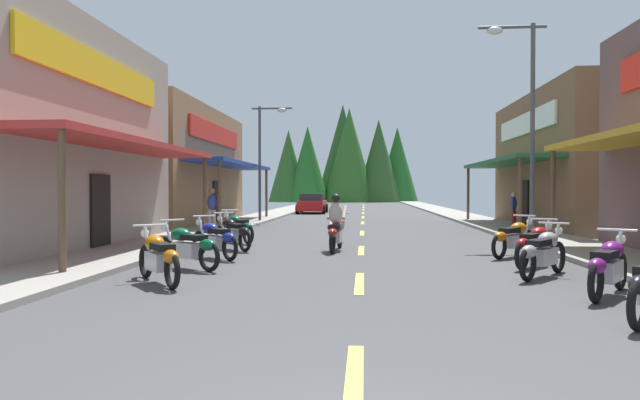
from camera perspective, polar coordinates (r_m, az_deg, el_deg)
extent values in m
cube|color=#424244|center=(32.82, 4.30, -1.99)|extent=(9.68, 89.79, 0.10)
cube|color=gray|center=(33.38, -6.12, -1.76)|extent=(2.38, 89.79, 0.12)
cube|color=gray|center=(33.35, 14.72, -1.79)|extent=(2.38, 89.79, 0.12)
cube|color=#E0C64C|center=(5.16, 3.41, -17.87)|extent=(0.16, 2.40, 0.01)
cube|color=#E0C64C|center=(10.37, 3.95, -8.25)|extent=(0.16, 2.40, 0.01)
cube|color=#E0C64C|center=(15.81, 4.13, -5.04)|extent=(0.16, 2.40, 0.01)
cube|color=#E0C64C|center=(22.11, 4.22, -3.31)|extent=(0.16, 2.40, 0.01)
cube|color=#E0C64C|center=(28.89, 4.28, -2.29)|extent=(0.16, 2.40, 0.01)
cube|color=#E0C64C|center=(34.74, 4.31, -1.73)|extent=(0.16, 2.40, 0.01)
cube|color=#E0C64C|center=(41.01, 4.33, -1.31)|extent=(0.16, 2.40, 0.01)
cube|color=#E0C64C|center=(47.91, 4.35, -0.98)|extent=(0.16, 2.40, 0.01)
cube|color=#E0C64C|center=(53.98, 4.36, -0.75)|extent=(0.16, 2.40, 0.01)
cube|color=#E0C64C|center=(59.09, 4.37, -0.60)|extent=(0.16, 2.40, 0.01)
cube|color=#E0C64C|center=(64.72, 4.37, -0.46)|extent=(0.16, 2.40, 0.01)
cube|color=#B72D28|center=(16.58, -18.37, 5.21)|extent=(1.80, 10.10, 0.16)
cylinder|color=brown|center=(11.85, -24.32, -0.35)|extent=(0.14, 0.14, 2.82)
cylinder|color=brown|center=(20.89, -11.40, 0.27)|extent=(0.14, 0.14, 2.82)
cube|color=yellow|center=(17.19, -21.05, 11.92)|extent=(0.10, 7.86, 0.90)
cube|color=black|center=(16.90, -21.03, -1.17)|extent=(0.08, 1.10, 2.10)
cube|color=olive|center=(29.67, -17.04, 3.19)|extent=(7.10, 12.42, 5.64)
cube|color=navy|center=(28.35, -8.63, 3.49)|extent=(1.80, 11.17, 0.16)
cylinder|color=brown|center=(22.92, -9.96, 0.34)|extent=(0.14, 0.14, 2.82)
cylinder|color=brown|center=(33.47, -5.36, 0.57)|extent=(0.14, 0.14, 2.82)
cube|color=red|center=(28.65, -10.28, 6.47)|extent=(0.10, 8.69, 0.90)
cube|color=black|center=(28.54, -10.30, -0.25)|extent=(0.08, 1.10, 2.10)
cylinder|color=brown|center=(18.16, 22.19, 0.11)|extent=(0.14, 0.14, 2.82)
cube|color=brown|center=(28.05, 26.65, 3.50)|extent=(6.88, 11.83, 5.88)
cube|color=#236033|center=(26.71, 17.98, 3.60)|extent=(1.80, 10.65, 0.16)
cylinder|color=brown|center=(21.55, 19.33, 0.26)|extent=(0.14, 0.14, 2.82)
cylinder|color=brown|center=(31.56, 14.55, 0.51)|extent=(0.14, 0.14, 2.82)
cube|color=white|center=(27.05, 19.74, 7.14)|extent=(0.10, 8.28, 0.90)
cube|color=black|center=(26.91, 19.74, -0.37)|extent=(0.08, 1.10, 2.10)
cylinder|color=#474C51|center=(29.35, -6.03, 3.52)|extent=(0.14, 0.14, 5.92)
cylinder|color=#474C51|center=(29.51, -4.82, 9.09)|extent=(2.06, 0.10, 0.10)
ellipsoid|color=silver|center=(29.41, -3.80, 8.92)|extent=(0.50, 0.30, 0.24)
cylinder|color=#474C51|center=(18.87, 20.41, 6.18)|extent=(0.14, 0.14, 6.78)
cylinder|color=#474C51|center=(19.29, 18.61, 16.02)|extent=(2.06, 0.10, 0.10)
ellipsoid|color=silver|center=(19.14, 17.02, 15.83)|extent=(0.50, 0.30, 0.24)
torus|color=black|center=(7.82, 29.18, -9.09)|extent=(0.50, 0.54, 0.64)
ellipsoid|color=black|center=(7.83, 29.30, -7.38)|extent=(0.47, 0.49, 0.24)
torus|color=black|center=(10.86, 27.74, -6.27)|extent=(0.45, 0.58, 0.64)
torus|color=black|center=(9.41, 25.80, -7.36)|extent=(0.45, 0.58, 0.64)
cube|color=silver|center=(10.13, 26.84, -6.33)|extent=(0.63, 0.73, 0.32)
ellipsoid|color=#721972|center=(10.28, 27.11, -4.42)|extent=(0.59, 0.64, 0.28)
cube|color=black|center=(9.85, 26.53, -4.89)|extent=(0.58, 0.65, 0.12)
ellipsoid|color=#721972|center=(9.43, 25.88, -5.94)|extent=(0.45, 0.50, 0.24)
cylinder|color=silver|center=(10.70, 27.61, -4.60)|extent=(0.26, 0.34, 0.71)
cylinder|color=silver|center=(10.55, 27.49, -2.66)|extent=(0.51, 0.38, 0.04)
sphere|color=white|center=(10.84, 27.80, -3.47)|extent=(0.16, 0.16, 0.16)
torus|color=black|center=(12.50, 22.64, -5.28)|extent=(0.47, 0.57, 0.64)
torus|color=black|center=(11.11, 20.00, -6.05)|extent=(0.47, 0.57, 0.64)
cube|color=silver|center=(11.79, 21.40, -5.26)|extent=(0.65, 0.72, 0.32)
ellipsoid|color=#99999E|center=(11.95, 21.76, -3.64)|extent=(0.60, 0.64, 0.28)
cube|color=black|center=(11.53, 20.96, -4.00)|extent=(0.59, 0.65, 0.12)
ellipsoid|color=#99999E|center=(11.13, 20.11, -4.85)|extent=(0.46, 0.49, 0.24)
cylinder|color=silver|center=(12.35, 22.45, -3.82)|extent=(0.28, 0.33, 0.71)
cylinder|color=silver|center=(12.21, 22.27, -2.13)|extent=(0.50, 0.40, 0.04)
sphere|color=white|center=(12.48, 22.71, -2.85)|extent=(0.16, 0.16, 0.16)
torus|color=black|center=(14.03, 21.78, -4.60)|extent=(0.46, 0.57, 0.64)
torus|color=black|center=(12.63, 19.49, -5.20)|extent=(0.46, 0.57, 0.64)
cube|color=silver|center=(13.32, 20.69, -4.54)|extent=(0.64, 0.73, 0.32)
ellipsoid|color=#A51414|center=(13.48, 21.00, -3.11)|extent=(0.59, 0.64, 0.28)
cube|color=black|center=(13.06, 20.31, -3.41)|extent=(0.58, 0.65, 0.12)
ellipsoid|color=#A51414|center=(12.65, 19.58, -4.14)|extent=(0.46, 0.50, 0.24)
cylinder|color=silver|center=(13.88, 21.61, -3.29)|extent=(0.27, 0.33, 0.71)
cylinder|color=silver|center=(13.74, 21.45, -1.78)|extent=(0.50, 0.39, 0.04)
sphere|color=white|center=(14.01, 21.83, -2.43)|extent=(0.16, 0.16, 0.16)
torus|color=black|center=(15.72, 20.10, -3.99)|extent=(0.50, 0.54, 0.64)
torus|color=black|center=(14.40, 17.43, -4.43)|extent=(0.50, 0.54, 0.64)
cube|color=silver|center=(15.05, 18.83, -3.89)|extent=(0.68, 0.71, 0.32)
ellipsoid|color=#BF660C|center=(15.20, 19.18, -2.64)|extent=(0.61, 0.63, 0.28)
cube|color=black|center=(14.81, 18.38, -2.89)|extent=(0.61, 0.63, 0.12)
ellipsoid|color=#BF660C|center=(14.42, 17.53, -3.50)|extent=(0.47, 0.49, 0.24)
cylinder|color=silver|center=(15.58, 19.89, -2.81)|extent=(0.29, 0.32, 0.71)
cylinder|color=silver|center=(15.45, 19.70, -1.47)|extent=(0.47, 0.43, 0.04)
sphere|color=white|center=(15.71, 20.16, -2.05)|extent=(0.16, 0.16, 0.16)
torus|color=black|center=(11.37, -16.98, -5.87)|extent=(0.47, 0.57, 0.64)
torus|color=black|center=(9.95, -14.53, -6.84)|extent=(0.47, 0.57, 0.64)
cube|color=silver|center=(10.65, -15.84, -5.90)|extent=(0.65, 0.72, 0.32)
ellipsoid|color=#BF660C|center=(10.81, -16.17, -4.09)|extent=(0.60, 0.64, 0.28)
cube|color=black|center=(10.38, -15.43, -4.52)|extent=(0.59, 0.65, 0.12)
ellipsoid|color=#BF660C|center=(9.97, -14.63, -5.50)|extent=(0.46, 0.49, 0.24)
cylinder|color=silver|center=(11.21, -16.81, -4.27)|extent=(0.28, 0.33, 0.71)
cylinder|color=silver|center=(11.07, -16.64, -2.42)|extent=(0.50, 0.40, 0.04)
sphere|color=white|center=(11.35, -17.04, -3.20)|extent=(0.16, 0.16, 0.16)
torus|color=black|center=(13.10, -15.12, -4.95)|extent=(0.58, 0.46, 0.64)
torus|color=black|center=(11.90, -11.00, -5.54)|extent=(0.58, 0.46, 0.64)
cube|color=silver|center=(12.48, -13.16, -4.87)|extent=(0.73, 0.64, 0.32)
ellipsoid|color=#0C5933|center=(12.61, -13.71, -3.35)|extent=(0.64, 0.59, 0.28)
cube|color=black|center=(12.26, -12.47, -3.66)|extent=(0.65, 0.58, 0.12)
ellipsoid|color=#0C5933|center=(11.92, -11.15, -4.42)|extent=(0.50, 0.45, 0.24)
cylinder|color=silver|center=(12.96, -14.80, -3.55)|extent=(0.34, 0.27, 0.71)
cylinder|color=silver|center=(12.84, -14.50, -1.94)|extent=(0.38, 0.51, 0.04)
sphere|color=white|center=(13.08, -15.20, -2.63)|extent=(0.16, 0.16, 0.16)
torus|color=black|center=(14.90, -11.93, -4.22)|extent=(0.52, 0.53, 0.64)
torus|color=black|center=(13.60, -8.98, -4.71)|extent=(0.52, 0.53, 0.64)
cube|color=silver|center=(14.24, -10.52, -4.14)|extent=(0.69, 0.70, 0.32)
ellipsoid|color=navy|center=(14.39, -10.91, -2.81)|extent=(0.62, 0.62, 0.28)
cube|color=black|center=(14.00, -10.03, -3.07)|extent=(0.62, 0.63, 0.12)
ellipsoid|color=navy|center=(13.62, -9.09, -3.73)|extent=(0.48, 0.48, 0.24)
cylinder|color=silver|center=(14.76, -11.70, -2.98)|extent=(0.30, 0.31, 0.71)
cylinder|color=silver|center=(14.63, -11.48, -1.57)|extent=(0.46, 0.45, 0.04)
sphere|color=white|center=(14.89, -11.99, -2.18)|extent=(0.16, 0.16, 0.16)
torus|color=black|center=(16.85, -9.91, -3.61)|extent=(0.49, 0.55, 0.64)
torus|color=black|center=(15.52, -7.51, -4.00)|extent=(0.49, 0.55, 0.64)
cube|color=silver|center=(16.17, -8.76, -3.51)|extent=(0.66, 0.72, 0.32)
ellipsoid|color=black|center=(16.33, -9.08, -2.35)|extent=(0.61, 0.63, 0.28)
cube|color=black|center=(15.93, -8.36, -2.57)|extent=(0.60, 0.64, 0.12)
ellipsoid|color=black|center=(15.54, -7.60, -3.14)|extent=(0.47, 0.49, 0.24)
cylinder|color=silver|center=(16.71, -9.72, -2.51)|extent=(0.28, 0.32, 0.71)
cylinder|color=silver|center=(16.58, -9.54, -1.26)|extent=(0.49, 0.42, 0.04)
sphere|color=white|center=(16.84, -9.96, -1.80)|extent=(0.16, 0.16, 0.16)
torus|color=black|center=(18.97, -9.31, -3.09)|extent=(0.49, 0.56, 0.64)
torus|color=black|center=(17.64, -7.17, -3.39)|extent=(0.49, 0.56, 0.64)
cube|color=silver|center=(18.30, -8.28, -2.99)|extent=(0.66, 0.72, 0.32)
ellipsoid|color=#0C5933|center=(18.46, -8.56, -1.96)|extent=(0.60, 0.64, 0.28)
cube|color=black|center=(18.06, -7.92, -2.15)|extent=(0.60, 0.64, 0.12)
ellipsoid|color=#0C5933|center=(17.67, -7.25, -2.64)|extent=(0.47, 0.49, 0.24)
cylinder|color=silver|center=(18.84, -9.14, -2.11)|extent=(0.28, 0.32, 0.71)
cylinder|color=silver|center=(18.71, -8.98, -1.00)|extent=(0.49, 0.41, 0.04)
sphere|color=white|center=(18.97, -9.35, -1.49)|extent=(0.16, 0.16, 0.16)
torus|color=black|center=(16.44, 1.99, -3.71)|extent=(0.15, 0.65, 0.64)
torus|color=black|center=(14.96, 1.24, -4.18)|extent=(0.15, 0.65, 0.64)
cube|color=silver|center=(15.69, 1.63, -3.64)|extent=(0.34, 0.72, 0.32)
ellipsoid|color=#A51414|center=(15.86, 1.73, -2.43)|extent=(0.37, 0.59, 0.28)
cube|color=black|center=(15.42, 1.51, -2.68)|extent=(0.33, 0.62, 0.12)
ellipsoid|color=#A51414|center=(14.99, 1.27, -3.29)|extent=(0.28, 0.46, 0.24)
cylinder|color=silver|center=(16.28, 1.93, -2.59)|extent=(0.09, 0.38, 0.71)
cylinder|color=silver|center=(16.15, 1.87, -1.31)|extent=(0.60, 0.09, 0.04)
sphere|color=white|center=(16.43, 2.00, -1.86)|extent=(0.16, 0.16, 0.16)
ellipsoid|color=#B2A599|center=(15.50, 1.56, -1.29)|extent=(0.41, 0.41, 0.64)
sphere|color=black|center=(15.54, 1.58, 0.19)|extent=(0.24, 0.24, 0.24)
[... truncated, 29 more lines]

